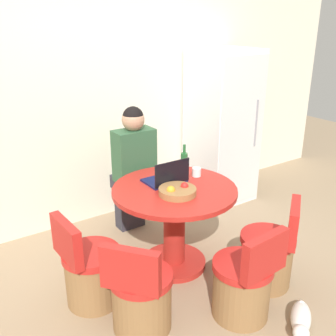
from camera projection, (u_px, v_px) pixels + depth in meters
The scene contains 14 objects.
ground_plane at pixel (181, 281), 3.40m from camera, with size 12.00×12.00×0.00m, color #9E8466.
wall_back at pixel (97, 102), 4.12m from camera, with size 7.00×0.06×2.60m.
refrigerator at pixel (222, 127), 4.69m from camera, with size 0.68×0.70×1.81m.
dining_table at pixel (174, 215), 3.45m from camera, with size 1.07×1.07×0.77m.
chair_near_right_corner at pixel (268, 256), 3.29m from camera, with size 0.52×0.52×0.77m.
chair_near_left_corner at pixel (141, 297), 2.80m from camera, with size 0.52×0.52×0.77m.
chair_left_side at pixel (91, 273), 3.07m from camera, with size 0.45×0.45×0.77m.
chair_near_camera at pixel (243, 286), 2.92m from camera, with size 0.45×0.46×0.77m.
person_seated at pixel (133, 164), 3.95m from camera, with size 0.40×0.37×1.35m.
laptop at pixel (167, 178), 3.44m from camera, with size 0.35×0.26×0.23m.
fruit_bowl at pixel (177, 191), 3.22m from camera, with size 0.31×0.31×0.09m.
coffee_cup at pixel (197, 172), 3.59m from camera, with size 0.08×0.08×0.08m.
bottle at pixel (184, 163), 3.58m from camera, with size 0.06×0.06×0.29m.
cat at pixel (301, 319), 2.85m from camera, with size 0.39×0.33×0.16m.
Camera 1 is at (-1.67, -2.28, 2.14)m, focal length 42.00 mm.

